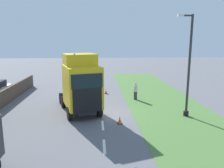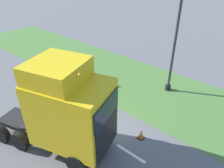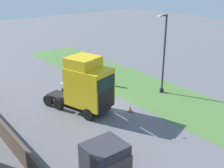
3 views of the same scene
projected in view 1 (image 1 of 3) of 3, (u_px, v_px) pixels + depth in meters
name	position (u px, v px, depth m)	size (l,w,h in m)	color
ground_plane	(102.00, 114.00, 18.06)	(120.00, 120.00, 0.00)	slate
grass_verge	(173.00, 112.00, 18.46)	(7.00, 44.00, 0.01)	#4C7538
lane_markings	(102.00, 111.00, 18.74)	(0.16, 14.60, 0.00)	white
lorry_cab	(81.00, 85.00, 17.60)	(4.27, 6.85, 5.06)	black
lamp_post	(188.00, 72.00, 16.86)	(1.32, 0.41, 7.87)	black
pedestrian	(135.00, 91.00, 22.29)	(0.39, 0.39, 1.74)	#333338
traffic_cone_lead	(120.00, 120.00, 15.86)	(0.36, 0.36, 0.58)	black
traffic_cone_trailing	(106.00, 91.00, 24.87)	(0.36, 0.36, 0.58)	black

